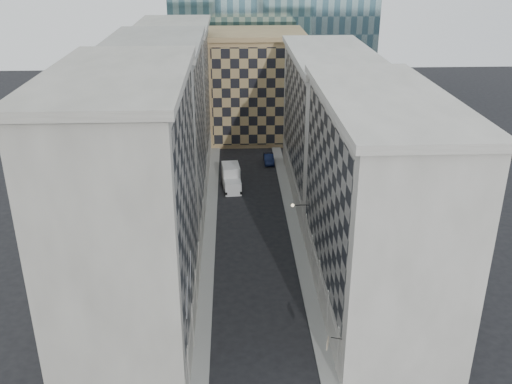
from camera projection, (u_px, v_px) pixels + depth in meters
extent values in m
cube|color=gray|center=(210.00, 231.00, 69.94)|extent=(1.50, 100.00, 0.15)
cube|color=gray|center=(295.00, 230.00, 70.35)|extent=(1.50, 100.00, 0.15)
cube|color=gray|center=(130.00, 216.00, 47.75)|extent=(10.00, 22.00, 23.00)
cube|color=gray|center=(187.00, 199.00, 47.34)|extent=(0.25, 19.36, 18.00)
cube|color=gray|center=(192.00, 313.00, 51.89)|extent=(0.45, 21.12, 3.20)
cube|color=gray|center=(116.00, 75.00, 43.02)|extent=(10.80, 22.80, 0.70)
cylinder|color=gray|center=(184.00, 370.00, 44.08)|extent=(0.90, 0.90, 4.40)
cylinder|color=gray|center=(188.00, 326.00, 49.12)|extent=(0.90, 0.90, 4.40)
cylinder|color=gray|center=(192.00, 291.00, 54.16)|extent=(0.90, 0.90, 4.40)
cylinder|color=gray|center=(195.00, 261.00, 59.20)|extent=(0.90, 0.90, 4.40)
cube|color=gray|center=(160.00, 140.00, 68.10)|extent=(10.00, 22.00, 22.00)
cube|color=gray|center=(200.00, 127.00, 67.69)|extent=(0.25, 19.36, 17.00)
cube|color=gray|center=(203.00, 210.00, 72.04)|extent=(0.45, 21.12, 3.20)
cube|color=gray|center=(153.00, 43.00, 63.57)|extent=(10.80, 22.80, 0.70)
cylinder|color=gray|center=(198.00, 236.00, 64.24)|extent=(0.90, 0.90, 4.40)
cylinder|color=gray|center=(200.00, 215.00, 69.27)|extent=(0.90, 0.90, 4.40)
cylinder|color=gray|center=(202.00, 197.00, 74.31)|extent=(0.90, 0.90, 4.40)
cylinder|color=gray|center=(204.00, 181.00, 79.35)|extent=(0.90, 0.90, 4.40)
cube|color=gray|center=(176.00, 98.00, 88.45)|extent=(10.00, 22.00, 21.00)
cube|color=gray|center=(207.00, 88.00, 88.04)|extent=(0.25, 19.36, 16.00)
cube|color=gray|center=(209.00, 152.00, 92.19)|extent=(0.45, 21.12, 3.20)
cube|color=gray|center=(172.00, 26.00, 84.12)|extent=(10.80, 22.80, 0.70)
cylinder|color=gray|center=(205.00, 167.00, 84.39)|extent=(0.90, 0.90, 4.40)
cylinder|color=gray|center=(207.00, 154.00, 89.43)|extent=(0.90, 0.90, 4.40)
cylinder|color=gray|center=(208.00, 143.00, 94.46)|extent=(0.90, 0.90, 4.40)
cylinder|color=gray|center=(209.00, 133.00, 99.50)|extent=(0.90, 0.90, 4.40)
cube|color=#ACA89D|center=(377.00, 208.00, 52.87)|extent=(10.00, 26.00, 20.00)
cube|color=gray|center=(325.00, 194.00, 52.08)|extent=(0.25, 22.88, 15.00)
cube|color=#ACA89D|center=(321.00, 286.00, 56.04)|extent=(0.45, 24.96, 3.20)
cube|color=#ACA89D|center=(387.00, 98.00, 48.74)|extent=(10.80, 26.80, 0.70)
cylinder|color=#ACA89D|center=(342.00, 350.00, 46.28)|extent=(0.90, 0.90, 4.40)
cylinder|color=#ACA89D|center=(332.00, 312.00, 51.04)|extent=(0.90, 0.90, 4.40)
cylinder|color=#ACA89D|center=(323.00, 280.00, 55.80)|extent=(0.90, 0.90, 4.40)
cylinder|color=#ACA89D|center=(315.00, 254.00, 60.57)|extent=(0.90, 0.90, 4.40)
cylinder|color=#ACA89D|center=(309.00, 231.00, 65.33)|extent=(0.90, 0.90, 4.40)
cube|color=#ACA89D|center=(329.00, 127.00, 77.80)|extent=(10.00, 28.00, 19.00)
cube|color=gray|center=(294.00, 117.00, 77.01)|extent=(0.25, 24.64, 14.00)
cube|color=#ACA89D|center=(293.00, 181.00, 80.77)|extent=(0.45, 26.88, 3.20)
cube|color=#ACA89D|center=(333.00, 54.00, 73.87)|extent=(10.80, 28.80, 0.70)
cube|color=#9C7B52|center=(256.00, 88.00, 101.47)|extent=(16.00, 14.00, 18.00)
cube|color=tan|center=(257.00, 97.00, 94.96)|extent=(15.20, 0.25, 16.50)
cube|color=#9C7B52|center=(256.00, 33.00, 97.72)|extent=(16.80, 14.80, 0.80)
cube|color=#2C2722|center=(243.00, 46.00, 112.22)|extent=(6.00, 6.00, 28.00)
cylinder|color=gray|center=(187.00, 297.00, 42.93)|extent=(0.10, 2.33, 2.33)
cylinder|color=gray|center=(190.00, 270.00, 46.59)|extent=(0.10, 2.33, 2.33)
cylinder|color=black|center=(301.00, 205.00, 62.40)|extent=(1.80, 0.08, 0.08)
sphere|color=#FFE5B2|center=(293.00, 205.00, 62.37)|extent=(0.36, 0.36, 0.36)
cube|color=silver|center=(233.00, 187.00, 80.53)|extent=(2.51, 2.70, 1.88)
cube|color=silver|center=(231.00, 175.00, 82.73)|extent=(2.72, 3.95, 3.24)
cylinder|color=black|center=(226.00, 193.00, 79.84)|extent=(0.39, 0.96, 0.94)
cylinder|color=black|center=(241.00, 192.00, 80.09)|extent=(0.39, 0.96, 0.94)
cylinder|color=black|center=(223.00, 180.00, 84.20)|extent=(0.39, 0.96, 0.94)
cylinder|color=black|center=(237.00, 179.00, 84.45)|extent=(0.39, 0.96, 0.94)
imported|color=#0F1737|center=(269.00, 159.00, 91.73)|extent=(1.58, 4.42, 1.45)
cylinder|color=black|center=(337.00, 338.00, 44.37)|extent=(0.89, 0.33, 0.06)
cube|color=tan|center=(328.00, 343.00, 44.52)|extent=(0.31, 0.79, 0.80)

